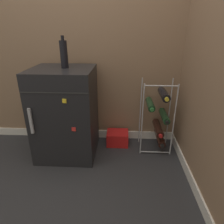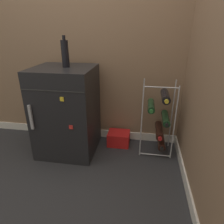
{
  "view_description": "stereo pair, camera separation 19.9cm",
  "coord_description": "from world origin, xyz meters",
  "px_view_note": "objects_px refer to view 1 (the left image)",
  "views": [
    {
      "loc": [
        0.21,
        -1.5,
        1.22
      ],
      "look_at": [
        0.11,
        0.33,
        0.44
      ],
      "focal_mm": 32.0,
      "sensor_mm": 36.0,
      "label": 1
    },
    {
      "loc": [
        0.4,
        -1.48,
        1.22
      ],
      "look_at": [
        0.11,
        0.33,
        0.44
      ],
      "focal_mm": 32.0,
      "sensor_mm": 36.0,
      "label": 2
    }
  ],
  "objects_px": {
    "fridge_top_bottle": "(64,54)",
    "mini_fridge": "(66,113)",
    "wine_rack": "(159,118)",
    "soda_box": "(118,138)"
  },
  "relations": [
    {
      "from": "mini_fridge",
      "to": "soda_box",
      "type": "distance_m",
      "value": 0.65
    },
    {
      "from": "wine_rack",
      "to": "mini_fridge",
      "type": "bearing_deg",
      "value": -173.21
    },
    {
      "from": "mini_fridge",
      "to": "soda_box",
      "type": "height_order",
      "value": "mini_fridge"
    },
    {
      "from": "wine_rack",
      "to": "fridge_top_bottle",
      "type": "distance_m",
      "value": 1.11
    },
    {
      "from": "mini_fridge",
      "to": "wine_rack",
      "type": "xyz_separation_m",
      "value": [
        0.93,
        0.11,
        -0.07
      ]
    },
    {
      "from": "mini_fridge",
      "to": "fridge_top_bottle",
      "type": "distance_m",
      "value": 0.56
    },
    {
      "from": "mini_fridge",
      "to": "wine_rack",
      "type": "distance_m",
      "value": 0.94
    },
    {
      "from": "wine_rack",
      "to": "fridge_top_bottle",
      "type": "relative_size",
      "value": 2.73
    },
    {
      "from": "fridge_top_bottle",
      "to": "mini_fridge",
      "type": "bearing_deg",
      "value": -143.71
    },
    {
      "from": "mini_fridge",
      "to": "wine_rack",
      "type": "height_order",
      "value": "mini_fridge"
    }
  ]
}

